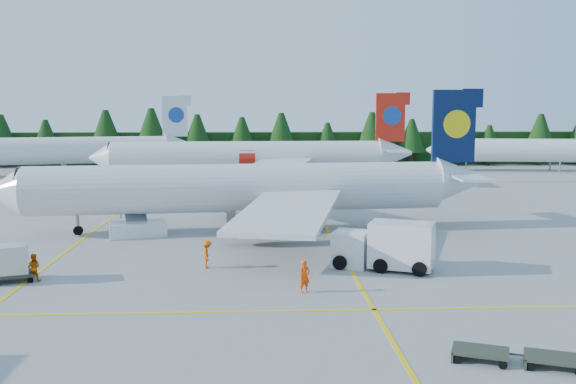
{
  "coord_description": "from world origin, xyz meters",
  "views": [
    {
      "loc": [
        -0.02,
        -37.95,
        10.38
      ],
      "look_at": [
        2.51,
        14.74,
        3.5
      ],
      "focal_mm": 40.0,
      "sensor_mm": 36.0,
      "label": 1
    }
  ],
  "objects_px": {
    "airliner_red": "(242,158)",
    "airstairs": "(137,225)",
    "service_truck": "(383,245)",
    "airliner_navy": "(230,189)"
  },
  "relations": [
    {
      "from": "airliner_red",
      "to": "airstairs",
      "type": "bearing_deg",
      "value": -104.12
    },
    {
      "from": "airliner_red",
      "to": "service_truck",
      "type": "bearing_deg",
      "value": -79.11
    },
    {
      "from": "airliner_navy",
      "to": "airliner_red",
      "type": "xyz_separation_m",
      "value": [
        0.22,
        33.35,
        0.14
      ]
    },
    {
      "from": "airliner_navy",
      "to": "airliner_red",
      "type": "height_order",
      "value": "airliner_red"
    },
    {
      "from": "airliner_red",
      "to": "airstairs",
      "type": "distance_m",
      "value": 35.92
    },
    {
      "from": "airstairs",
      "to": "airliner_navy",
      "type": "bearing_deg",
      "value": -5.17
    },
    {
      "from": "airliner_red",
      "to": "service_truck",
      "type": "height_order",
      "value": "airliner_red"
    },
    {
      "from": "airstairs",
      "to": "service_truck",
      "type": "height_order",
      "value": "airstairs"
    },
    {
      "from": "airliner_red",
      "to": "airliner_navy",
      "type": "bearing_deg",
      "value": -91.84
    },
    {
      "from": "airliner_navy",
      "to": "airstairs",
      "type": "xyz_separation_m",
      "value": [
        -7.63,
        -1.58,
        -2.73
      ]
    }
  ]
}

